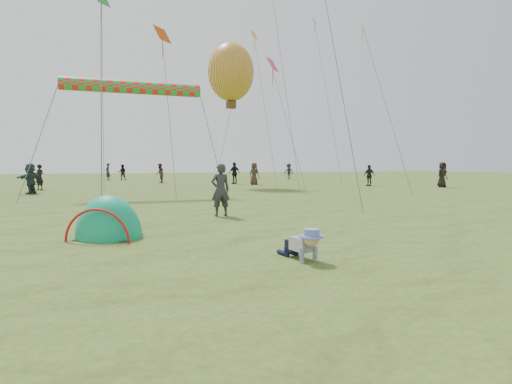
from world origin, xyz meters
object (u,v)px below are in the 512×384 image
object	(u,v)px
popup_tent	(109,238)
balloon_kite	(231,76)
crawling_toddler	(304,243)
standing_adult	(220,190)

from	to	relation	value
popup_tent	balloon_kite	size ratio (longest dim) A/B	0.41
crawling_toddler	balloon_kite	world-z (taller)	balloon_kite
crawling_toddler	popup_tent	xyz separation A→B (m)	(-3.19, 3.27, -0.29)
standing_adult	balloon_kite	xyz separation A→B (m)	(4.81, 16.16, 7.19)
crawling_toddler	standing_adult	world-z (taller)	standing_adult
popup_tent	standing_adult	world-z (taller)	standing_adult
crawling_toddler	popup_tent	distance (m)	4.58
popup_tent	standing_adult	size ratio (longest dim) A/B	1.15
crawling_toddler	balloon_kite	xyz separation A→B (m)	(4.86, 22.23, 7.73)
balloon_kite	crawling_toddler	bearing A→B (deg)	-102.33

